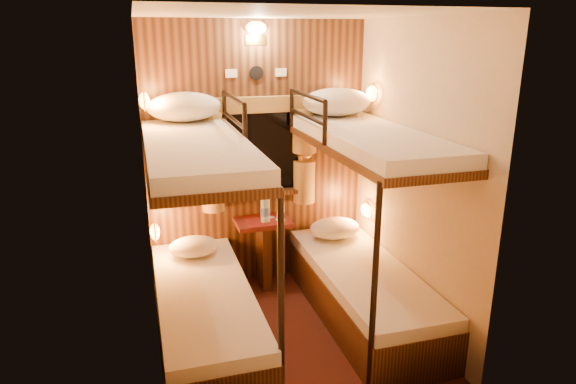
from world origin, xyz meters
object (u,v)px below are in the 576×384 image
object	(u,v)px
bottle_left	(266,210)
table	(263,244)
bunk_left	(203,275)
bunk_right	(364,255)
bottle_right	(265,210)

from	to	relation	value
bottle_left	table	bearing A→B (deg)	107.51
bunk_left	table	world-z (taller)	bunk_left
bunk_right	table	xyz separation A→B (m)	(-0.65, 0.78, -0.14)
bottle_left	bunk_left	bearing A→B (deg)	-132.13
bunk_right	bottle_right	bearing A→B (deg)	131.38
table	bunk_left	bearing A→B (deg)	-129.67
bunk_left	bottle_left	bearing A→B (deg)	47.87
bunk_right	bunk_left	bearing A→B (deg)	180.00
bunk_left	bottle_right	bearing A→B (deg)	48.25
bottle_right	bottle_left	bearing A→B (deg)	11.79
table	bottle_right	size ratio (longest dim) A/B	2.46
table	bottle_left	xyz separation A→B (m)	(0.02, -0.05, 0.35)
table	bottle_right	distance (m)	0.35
bunk_left	table	distance (m)	1.02
bottle_left	bottle_right	world-z (taller)	bottle_right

